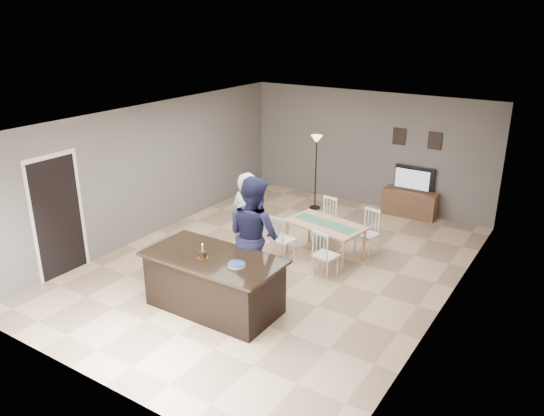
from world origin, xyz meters
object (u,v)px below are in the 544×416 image
Objects in this scene: woman at (248,223)px; plate_stack at (237,265)px; birthday_cake at (203,254)px; television at (413,179)px; kitchen_island at (214,282)px; dining_table at (325,229)px; tv_console at (410,203)px; man at (254,235)px; floor_lamp at (316,152)px.

plate_stack is at bearing 122.85° from woman.
birthday_cake is at bearing -174.87° from plate_stack.
kitchen_island is at bearing 77.99° from television.
television is at bearing 88.70° from dining_table.
dining_table reaches higher than tv_console.
man is at bearing -102.02° from tv_console.
plate_stack reaches higher than kitchen_island.
television is 4.54m from woman.
plate_stack is at bearing -81.57° from dining_table.
woman is at bearing 70.78° from television.
tv_console is at bearing 19.55° from floor_lamp.
woman is 7.12× the size of plate_stack.
kitchen_island is 0.53m from birthday_cake.
tv_console is 5.88m from birthday_cake.
television is 0.50× the size of woman.
television is at bearing 21.27° from floor_lamp.
kitchen_island is at bearing 171.50° from plate_stack.
birthday_cake is at bearing -126.41° from kitchen_island.
woman is (-0.30, 1.35, 0.47)m from kitchen_island.
floor_lamp is at bearing -60.43° from man.
birthday_cake reaches higher than tv_console.
tv_console is 4.91m from man.
kitchen_island is 9.14× the size of birthday_cake.
dining_table is (0.67, 2.72, -0.39)m from birthday_cake.
tv_console is at bearing 90.00° from television.
woman is 1.05× the size of floor_lamp.
floor_lamp is (-1.04, 4.02, 0.37)m from man.
tv_console is (1.20, 5.57, -0.15)m from kitchen_island.
kitchen_island is 0.69m from plate_stack.
plate_stack is (0.79, -1.42, 0.00)m from woman.
television is at bearing 90.00° from tv_console.
television reaches higher than kitchen_island.
man is 1.87m from dining_table.
man is 1.13× the size of floor_lamp.
kitchen_island is 5.00m from floor_lamp.
man is 7.68× the size of plate_stack.
floor_lamp reaches higher than television.
kitchen_island is 1.17× the size of woman.
woman reaches higher than plate_stack.
tv_console is at bearing -86.91° from man.
man is 0.99m from birthday_cake.
kitchen_island reaches higher than tv_console.
television is at bearing 83.00° from plate_stack.
birthday_cake is (-1.29, -5.70, 0.66)m from tv_console.
kitchen_island is at bearing -102.16° from tv_console.
floor_lamp reaches higher than tv_console.
television reaches higher than dining_table.
floor_lamp is at bearing 132.66° from dining_table.
floor_lamp is at bearing 99.95° from kitchen_island.
man reaches higher than dining_table.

